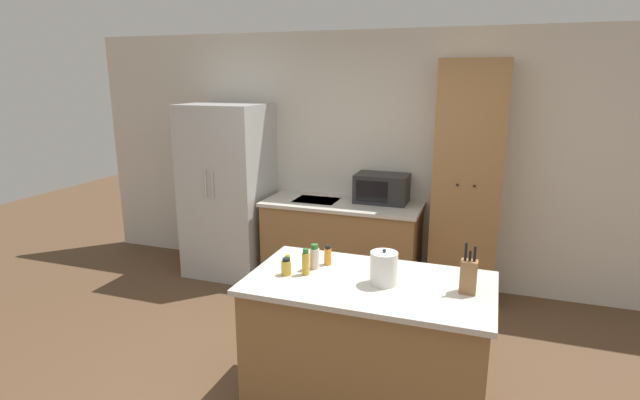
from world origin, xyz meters
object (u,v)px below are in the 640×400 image
Objects in this scene: knife_block at (468,276)px; spice_bottle_short_red at (306,263)px; spice_bottle_orange_cap at (315,257)px; fire_extinguisher at (189,247)px; spice_bottle_pale_salt at (306,263)px; kettle at (384,268)px; refrigerator at (229,190)px; pantry_cabinet at (467,185)px; spice_bottle_amber_oil at (288,260)px; microwave at (382,188)px; spice_bottle_tall_dark at (286,267)px; spice_bottle_green_herb at (328,256)px.

spice_bottle_short_red is at bearing -176.94° from knife_block.
fire_extinguisher is (-2.23, 1.79, -0.78)m from spice_bottle_orange_cap.
spice_bottle_pale_salt is 0.49× the size of kettle.
pantry_cabinet reaches higher than refrigerator.
spice_bottle_amber_oil is at bearing -118.95° from pantry_cabinet.
spice_bottle_pale_salt is at bearing -40.01° from fire_extinguisher.
microwave is at bearing 89.32° from spice_bottle_orange_cap.
knife_block is at bearing 3.72° from kettle.
pantry_cabinet is at bearing 61.05° from spice_bottle_amber_oil.
microwave reaches higher than spice_bottle_orange_cap.
refrigerator is at bearing -177.20° from pantry_cabinet.
spice_bottle_short_red is at bearing -40.71° from fire_extinguisher.
fire_extinguisher is at bearing 137.05° from spice_bottle_tall_dark.
microwave reaches higher than spice_bottle_tall_dark.
kettle is at bearing -34.70° from fire_extinguisher.
spice_bottle_tall_dark is at bearing -94.32° from microwave.
pantry_cabinet is 7.38× the size of knife_block.
refrigerator is at bearing 131.72° from spice_bottle_pale_salt.
spice_bottle_green_herb reaches higher than spice_bottle_pale_salt.
spice_bottle_pale_salt is at bearing -114.99° from pantry_cabinet.
refrigerator is 0.95m from fire_extinguisher.
knife_block is 1.36× the size of kettle.
microwave reaches higher than spice_bottle_amber_oil.
kettle is 3.41m from fire_extinguisher.
refrigerator is 13.65× the size of spice_bottle_green_herb.
spice_bottle_short_red is 0.40× the size of fire_extinguisher.
pantry_cabinet is 13.17× the size of spice_bottle_short_red.
spice_bottle_amber_oil is 2.83m from fire_extinguisher.
refrigerator is 11.08× the size of spice_bottle_orange_cap.
refrigerator is 4.26× the size of fire_extinguisher.
spice_bottle_amber_oil is 0.28m from spice_bottle_green_herb.
kettle is (0.43, -0.19, 0.04)m from spice_bottle_green_herb.
knife_block is at bearing -34.50° from refrigerator.
spice_bottle_green_herb is (0.25, 0.12, 0.02)m from spice_bottle_amber_oil.
fire_extinguisher is (-2.29, 1.69, -0.77)m from spice_bottle_green_herb.
spice_bottle_green_herb is (0.04, -1.83, -0.08)m from microwave.
spice_bottle_amber_oil is at bearing 167.72° from spice_bottle_pale_salt.
microwave is 2.41m from fire_extinguisher.
refrigerator is 2.82m from kettle.
knife_block reaches higher than microwave.
kettle is at bearing 6.25° from spice_bottle_tall_dark.
spice_bottle_short_red is 3.03m from fire_extinguisher.
spice_bottle_amber_oil is at bearing 150.32° from spice_bottle_short_red.
spice_bottle_short_red is 1.04× the size of spice_bottle_orange_cap.
refrigerator reaches higher than knife_block.
pantry_cabinet is (2.50, 0.12, 0.22)m from refrigerator.
microwave is at bearing 176.02° from pantry_cabinet.
refrigerator is 2.43m from spice_bottle_tall_dark.
spice_bottle_green_herb is (0.08, 0.21, -0.02)m from spice_bottle_short_red.
fire_extinguisher is (-2.22, 1.91, -0.79)m from spice_bottle_short_red.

